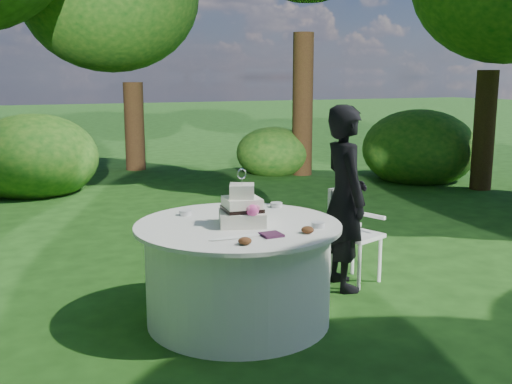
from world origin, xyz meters
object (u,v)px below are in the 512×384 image
(table, at_px, (238,272))
(cake, at_px, (242,210))
(napkins, at_px, (271,235))
(guest, at_px, (345,198))
(chair, at_px, (351,226))

(table, bearing_deg, cake, -68.54)
(napkins, relative_size, cake, 0.32)
(napkins, distance_m, guest, 1.30)
(guest, bearing_deg, napkins, 135.79)
(guest, xyz_separation_m, cake, (-1.14, -0.34, 0.07))
(cake, bearing_deg, guest, 16.48)
(napkins, height_order, table, napkins)
(guest, height_order, chair, guest)
(cake, bearing_deg, table, 111.46)
(napkins, distance_m, chair, 1.53)
(guest, distance_m, table, 1.26)
(guest, relative_size, cake, 3.77)
(napkins, relative_size, table, 0.09)
(guest, bearing_deg, chair, -39.18)
(cake, height_order, chair, cake)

